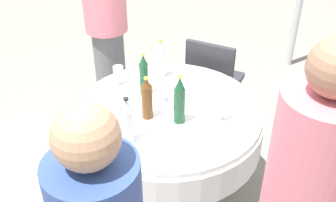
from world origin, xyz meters
TOP-DOWN VIEW (x-y plane):
  - ground_plane at (0.00, 0.00)m, footprint 10.00×10.00m
  - dining_table at (0.00, 0.00)m, footprint 1.24×1.24m
  - bottle_brown_rear at (-0.12, 0.10)m, footprint 0.07×0.07m
  - bottle_dark_green_right at (-0.11, -0.11)m, footprint 0.07×0.07m
  - bottle_clear_front at (-0.38, 0.12)m, footprint 0.07×0.07m
  - bottle_clear_far at (0.38, 0.17)m, footprint 0.07×0.07m
  - bottle_dark_green_east at (0.12, 0.20)m, footprint 0.06×0.06m
  - wine_glass_far at (0.08, 0.05)m, footprint 0.07×0.07m
  - wine_glass_east at (0.18, 0.42)m, footprint 0.07×0.07m
  - wine_glass_south at (-0.01, -0.04)m, footprint 0.06×0.06m
  - wine_glass_outer at (-0.02, -0.35)m, footprint 0.06×0.06m
  - wine_glass_inner at (0.14, -0.03)m, footprint 0.07×0.07m
  - plate_inner at (-0.31, -0.06)m, footprint 0.26×0.26m
  - plate_mid at (-0.13, 0.35)m, footprint 0.24×0.24m
  - fork_right at (-0.31, -0.34)m, footprint 0.02×0.18m
  - knife_front at (0.37, -0.12)m, footprint 0.09×0.17m
  - person_rear at (0.72, 0.74)m, footprint 0.34×0.34m
  - chair_south at (0.17, -1.00)m, footprint 0.46×0.46m
  - chair_outer at (0.84, -0.13)m, footprint 0.46×0.46m

SIDE VIEW (x-z plane):
  - ground_plane at x=0.00m, z-range 0.00..0.00m
  - chair_south at x=0.17m, z-range 0.08..0.95m
  - chair_outer at x=0.84m, z-range 0.08..0.95m
  - dining_table at x=0.00m, z-range 0.22..0.96m
  - fork_right at x=-0.31m, z-range 0.74..0.74m
  - knife_front at x=0.37m, z-range 0.74..0.74m
  - plate_inner at x=-0.31m, z-range 0.74..0.76m
  - plate_mid at x=-0.13m, z-range 0.74..0.76m
  - wine_glass_south at x=-0.01m, z-range 0.77..0.91m
  - wine_glass_outer at x=-0.02m, z-range 0.77..0.91m
  - wine_glass_far at x=0.08m, z-range 0.77..0.91m
  - wine_glass_inner at x=0.14m, z-range 0.77..0.91m
  - wine_glass_east at x=0.18m, z-range 0.77..0.92m
  - person_rear at x=0.72m, z-range 0.04..1.67m
  - bottle_brown_rear at x=-0.12m, z-range 0.73..1.02m
  - bottle_clear_far at x=0.38m, z-range 0.73..1.03m
  - bottle_clear_front at x=-0.38m, z-range 0.73..1.03m
  - bottle_dark_green_east at x=0.12m, z-range 0.73..1.04m
  - bottle_dark_green_right at x=-0.11m, z-range 0.73..1.06m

